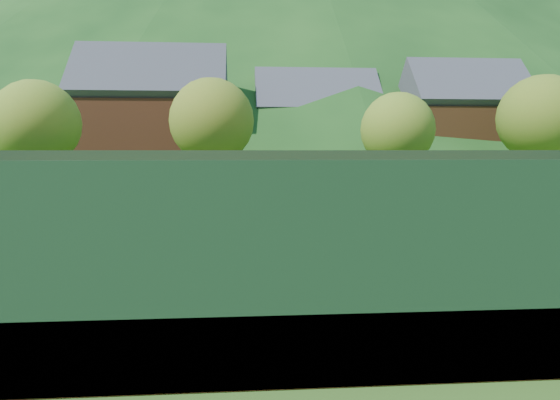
{
  "coord_description": "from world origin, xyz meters",
  "views": [
    {
      "loc": [
        -1.83,
        -18.24,
        3.17
      ],
      "look_at": [
        -0.4,
        0.0,
        1.25
      ],
      "focal_mm": 32.0,
      "sensor_mm": 36.0,
      "label": 1
    }
  ],
  "objects": [
    {
      "name": "tennis_ball_9",
      "position": [
        -4.3,
        -7.6,
        0.05
      ],
      "size": [
        0.07,
        0.07,
        0.07
      ],
      "primitive_type": "sphere",
      "color": "yellow",
      "rests_on": "clay_court"
    },
    {
      "name": "tennis_ball_20",
      "position": [
        4.02,
        -6.98,
        0.05
      ],
      "size": [
        0.07,
        0.07,
        0.07
      ],
      "primitive_type": "sphere",
      "color": "yellow",
      "rests_on": "clay_court"
    },
    {
      "name": "tennis_ball_10",
      "position": [
        1.47,
        -3.61,
        0.05
      ],
      "size": [
        0.07,
        0.07,
        0.07
      ],
      "primitive_type": "sphere",
      "color": "yellow",
      "rests_on": "clay_court"
    },
    {
      "name": "ball_hopper",
      "position": [
        -6.87,
        -4.35,
        0.77
      ],
      "size": [
        0.57,
        0.57,
        1.0
      ],
      "color": "black",
      "rests_on": "clay_court"
    },
    {
      "name": "perimeter_fence",
      "position": [
        0.0,
        0.0,
        1.27
      ],
      "size": [
        40.4,
        24.24,
        3.0
      ],
      "color": "black",
      "rests_on": "clay_court"
    },
    {
      "name": "tennis_ball_15",
      "position": [
        5.93,
        -5.81,
        0.05
      ],
      "size": [
        0.07,
        0.07,
        0.07
      ],
      "primitive_type": "sphere",
      "color": "yellow",
      "rests_on": "clay_court"
    },
    {
      "name": "tennis_ball_17",
      "position": [
        -7.79,
        -4.39,
        0.05
      ],
      "size": [
        0.07,
        0.07,
        0.07
      ],
      "primitive_type": "sphere",
      "color": "yellow",
      "rests_on": "clay_court"
    },
    {
      "name": "ground",
      "position": [
        0.0,
        0.0,
        0.0
      ],
      "size": [
        400.0,
        400.0,
        0.0
      ],
      "primitive_type": "plane",
      "color": "#294D18",
      "rests_on": "ground"
    },
    {
      "name": "tennis_ball_28",
      "position": [
        -5.33,
        -1.97,
        0.05
      ],
      "size": [
        0.07,
        0.07,
        0.07
      ],
      "primitive_type": "sphere",
      "color": "yellow",
      "rests_on": "clay_court"
    },
    {
      "name": "clay_court",
      "position": [
        0.0,
        0.0,
        0.01
      ],
      "size": [
        40.0,
        24.0,
        0.02
      ],
      "primitive_type": "cube",
      "color": "#BE571E",
      "rests_on": "ground"
    },
    {
      "name": "tree_c",
      "position": [
        10.0,
        19.0,
        4.54
      ],
      "size": [
        5.6,
        5.6,
        7.35
      ],
      "color": "#3D2618",
      "rests_on": "ground"
    },
    {
      "name": "tennis_ball_12",
      "position": [
        0.23,
        -4.76,
        0.05
      ],
      "size": [
        0.07,
        0.07,
        0.07
      ],
      "primitive_type": "sphere",
      "color": "yellow",
      "rests_on": "clay_court"
    },
    {
      "name": "tennis_ball_0",
      "position": [
        -6.43,
        -7.03,
        0.05
      ],
      "size": [
        0.07,
        0.07,
        0.07
      ],
      "primitive_type": "sphere",
      "color": "yellow",
      "rests_on": "clay_court"
    },
    {
      "name": "tennis_ball_23",
      "position": [
        6.22,
        -1.33,
        0.05
      ],
      "size": [
        0.07,
        0.07,
        0.07
      ],
      "primitive_type": "sphere",
      "color": "yellow",
      "rests_on": "clay_court"
    },
    {
      "name": "tree_b",
      "position": [
        -4.0,
        20.0,
        5.19
      ],
      "size": [
        6.4,
        6.4,
        8.4
      ],
      "color": "#3D2818",
      "rests_on": "ground"
    },
    {
      "name": "tennis_net",
      "position": [
        0.0,
        0.0,
        0.52
      ],
      "size": [
        0.1,
        12.07,
        1.1
      ],
      "color": "black",
      "rests_on": "clay_court"
    },
    {
      "name": "chalet_left",
      "position": [
        -10.0,
        30.0,
        5.65
      ],
      "size": [
        13.8,
        9.93,
        12.92
      ],
      "color": "beige",
      "rests_on": "ground"
    },
    {
      "name": "student_b",
      "position": [
        3.82,
        1.15,
        0.8
      ],
      "size": [
        0.98,
        0.63,
        1.56
      ],
      "primitive_type": "imported",
      "rotation": [
        0.0,
        0.0,
        3.43
      ],
      "color": "orange",
      "rests_on": "clay_court"
    },
    {
      "name": "tennis_ball_11",
      "position": [
        -4.36,
        -1.02,
        0.05
      ],
      "size": [
        0.07,
        0.07,
        0.07
      ],
      "primitive_type": "sphere",
      "color": "yellow",
      "rests_on": "clay_court"
    },
    {
      "name": "tree_d",
      "position": [
        22.0,
        20.0,
        5.52
      ],
      "size": [
        6.8,
        6.8,
        8.93
      ],
      "color": "#3B2617",
      "rests_on": "ground"
    },
    {
      "name": "tennis_ball_7",
      "position": [
        3.05,
        -4.94,
        0.05
      ],
      "size": [
        0.07,
        0.07,
        0.07
      ],
      "primitive_type": "sphere",
      "color": "yellow",
      "rests_on": "clay_court"
    },
    {
      "name": "tennis_ball_3",
      "position": [
        0.6,
        -9.41,
        0.05
      ],
      "size": [
        0.07,
        0.07,
        0.07
      ],
      "primitive_type": "sphere",
      "color": "yellow",
      "rests_on": "clay_court"
    },
    {
      "name": "tennis_ball_18",
      "position": [
        3.06,
        -1.59,
        0.05
      ],
      "size": [
        0.07,
        0.07,
        0.07
      ],
      "primitive_type": "sphere",
      "color": "yellow",
      "rests_on": "clay_court"
    },
    {
      "name": "tennis_ball_13",
      "position": [
        0.89,
        -9.42,
        0.05
      ],
      "size": [
        0.07,
        0.07,
        0.07
      ],
      "primitive_type": "sphere",
      "color": "yellow",
      "rests_on": "clay_court"
    },
    {
      "name": "mountain_far_right",
      "position": [
        90.0,
        150.0,
        47.5
      ],
      "size": [
        260.0,
        260.0,
        95.0
      ],
      "primitive_type": "cone",
      "color": "#133311",
      "rests_on": "ground"
    },
    {
      "name": "tennis_ball_16",
      "position": [
        3.82,
        -2.84,
        0.05
      ],
      "size": [
        0.07,
        0.07,
        0.07
      ],
      "primitive_type": "sphere",
      "color": "yellow",
      "rests_on": "clay_court"
    },
    {
      "name": "tennis_ball_6",
      "position": [
        -3.32,
        -6.5,
        0.05
      ],
      "size": [
        0.07,
        0.07,
        0.07
      ],
      "primitive_type": "sphere",
      "color": "yellow",
      "rests_on": "clay_court"
    },
    {
      "name": "tennis_ball_21",
      "position": [
        -4.0,
        -6.89,
        0.05
      ],
      "size": [
        0.07,
        0.07,
        0.07
      ],
      "primitive_type": "sphere",
      "color": "yellow",
      "rests_on": "clay_court"
    },
    {
      "name": "court_lines",
      "position": [
        0.0,
        0.0,
        0.02
      ],
      "size": [
        23.83,
        11.03,
        0.0
      ],
      "color": "white",
      "rests_on": "clay_court"
    },
    {
      "name": "tennis_ball_14",
      "position": [
        -8.68,
        -0.93,
        0.05
      ],
      "size": [
        0.07,
        0.07,
        0.07
      ],
      "primitive_type": "sphere",
      "color": "yellow",
      "rests_on": "clay_court"
    },
    {
      "name": "tennis_ball_5",
      "position": [
        -6.77,
        -1.68,
        0.05
      ],
      "size": [
        0.07,
        0.07,
        0.07
      ],
      "primitive_type": "sphere",
      "color": "yellow",
      "rests_on": "clay_court"
    },
    {
      "name": "student_a",
      "position": [
        2.86,
        2.79,
        0.77
      ],
      "size": [
        0.87,
        0.76,
        1.5
      ],
      "primitive_type": "imported",
      "rotation": [
        0.0,
        0.0,
        3.44
      ],
      "color": "orange",
      "rests_on": "clay_court"
    },
    {
      "name": "tennis_ball_22",
      "position": [
        3.92,
        -7.72,
        0.05
      ],
      "size": [
        0.07,
        0.07,
        0.07
      ],
      "primitive_type": "sphere",
      "color": "yellow",
      "rests_on": "clay_court"
    },
    {
      "name": "tennis_ball_2",
      "position": [
        -3.25,
        -8.68,
        0.05
      ],
      "size": [
        0.07,
        0.07,
        0.07
      ],
      "primitive_type": "sphere",
      "color": "yellow",
      "rests_on": "clay_court"
    },
    {
      "name": "tennis_ball_8",
      "position": [
        5.18,
        -7.0,
        0.05
      ],
      "size": [
        0.07,
        0.07,
        0.07
      ],
      "primitive_type": "sphere",
      "color": "yellow",
      "rests_on": "clay_court"
    },
    {
      "name": "student_d",
      "position": [
        8.23,
        1.08,
        0.78
      ],
      "size": [
        1.06,
        0.71,
        1.51
      ],
      "primitive_type": "imported",
      "rotation": [
        0.0,
        0.0,
        2.98
      ],
      "color": "orange",
      "rests_on": "clay_court"
    },
    {
      "name": "chalet_right",
      "position": [
        20.0,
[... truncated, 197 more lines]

